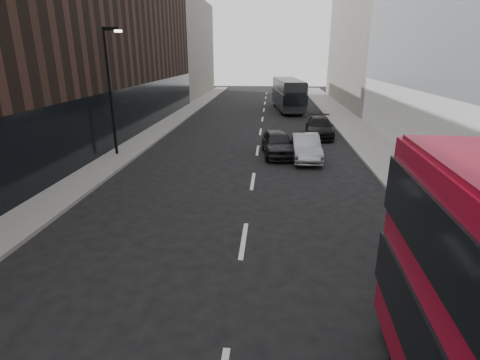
% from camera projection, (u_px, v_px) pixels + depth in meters
% --- Properties ---
extents(sidewalk_right, '(3.00, 80.00, 0.15)m').
position_uv_depth(sidewalk_right, '(361.00, 135.00, 27.64)').
color(sidewalk_right, slate).
rests_on(sidewalk_right, ground).
extents(sidewalk_left, '(2.00, 80.00, 0.15)m').
position_uv_depth(sidewalk_left, '(156.00, 132.00, 28.85)').
color(sidewalk_left, slate).
rests_on(sidewalk_left, ground).
extents(building_victorian, '(6.50, 24.00, 21.00)m').
position_uv_depth(building_victorian, '(368.00, 18.00, 42.21)').
color(building_victorian, slate).
rests_on(building_victorian, ground).
extents(building_left_mid, '(5.00, 24.00, 14.00)m').
position_uv_depth(building_left_mid, '(128.00, 39.00, 31.63)').
color(building_left_mid, black).
rests_on(building_left_mid, ground).
extents(building_left_far, '(5.00, 20.00, 13.00)m').
position_uv_depth(building_left_far, '(185.00, 48.00, 52.56)').
color(building_left_far, slate).
rests_on(building_left_far, ground).
extents(street_lamp, '(1.06, 0.22, 7.00)m').
position_uv_depth(street_lamp, '(111.00, 84.00, 20.95)').
color(street_lamp, black).
rests_on(street_lamp, sidewalk_left).
extents(grey_bus, '(3.39, 10.18, 3.24)m').
position_uv_depth(grey_bus, '(288.00, 94.00, 39.75)').
color(grey_bus, black).
rests_on(grey_bus, ground).
extents(car_a, '(2.19, 4.50, 1.48)m').
position_uv_depth(car_a, '(278.00, 143.00, 22.26)').
color(car_a, black).
rests_on(car_a, ground).
extents(car_b, '(1.60, 4.34, 1.42)m').
position_uv_depth(car_b, '(305.00, 147.00, 21.38)').
color(car_b, gray).
rests_on(car_b, ground).
extents(car_c, '(2.28, 4.91, 1.39)m').
position_uv_depth(car_c, '(319.00, 127.00, 27.31)').
color(car_c, black).
rests_on(car_c, ground).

